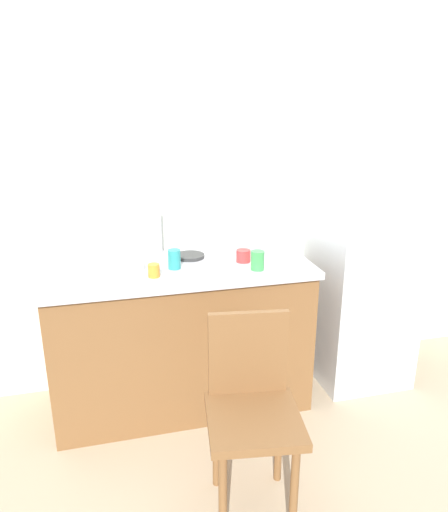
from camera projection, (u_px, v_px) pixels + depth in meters
The scene contains 13 objects.
ground_plane at pixel (246, 467), 2.40m from camera, with size 8.00×8.00×0.00m, color tan.
back_wall at pixel (203, 185), 2.92m from camera, with size 4.80×0.10×2.55m, color silver.
cabinet_base at pixel (181, 338), 2.81m from camera, with size 1.45×0.60×0.84m, color brown.
countertop at pixel (179, 268), 2.67m from camera, with size 1.49×0.64×0.04m, color #B7B7BC.
faucet at pixel (160, 233), 2.84m from camera, with size 0.02×0.02×0.26m, color #B7B7BC.
refrigerator at pixel (360, 294), 3.05m from camera, with size 0.56×0.56×1.16m, color silver.
chair at pixel (252, 405), 2.07m from camera, with size 0.45×0.45×0.89m.
dish_tray at pixel (117, 263), 2.62m from camera, with size 0.28×0.20×0.05m, color white.
hotplate at pixel (190, 256), 2.79m from camera, with size 0.17×0.17×0.02m, color #2D2D2D.
cup_green at pixel (258, 260), 2.58m from camera, with size 0.07×0.07×0.11m, color green.
cup_red at pixel (243, 256), 2.71m from camera, with size 0.08×0.08×0.07m, color red.
cup_orange at pixel (154, 270), 2.48m from camera, with size 0.06×0.06×0.07m, color orange.
cup_teal at pixel (174, 259), 2.60m from camera, with size 0.07×0.07×0.11m, color teal.
Camera 1 is at (-0.58, -1.85, 1.77)m, focal length 33.12 mm.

